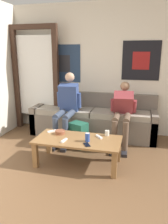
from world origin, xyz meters
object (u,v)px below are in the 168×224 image
object	(u,v)px
game_controller_near_right	(99,137)
person_seated_adult	(67,105)
game_controller_far_center	(52,131)
drink_can_blue	(87,137)
coffee_table	(78,143)
ceramic_bowl	(60,132)
game_controller_near_left	(64,140)
pillar_candle	(107,133)
couch	(93,120)
backpack	(78,136)
cell_phone	(87,145)
person_seated_teen	(123,111)

from	to	relation	value
game_controller_near_right	person_seated_adult	bearing A→B (deg)	135.43
game_controller_far_center	drink_can_blue	bearing A→B (deg)	-19.79
coffee_table	drink_can_blue	xyz separation A→B (m)	(0.16, -0.05, 0.13)
game_controller_near_right	game_controller_far_center	xyz separation A→B (m)	(-0.77, 0.05, 0.00)
ceramic_bowl	game_controller_far_center	world-z (taller)	ceramic_bowl
coffee_table	game_controller_near_left	distance (m)	0.22
person_seated_adult	pillar_candle	size ratio (longest dim) A/B	13.68
couch	ceramic_bowl	size ratio (longest dim) A/B	15.76
couch	game_controller_near_left	xyz separation A→B (m)	(-0.12, -1.36, 0.11)
game_controller_near_left	couch	bearing A→B (deg)	84.79
coffee_table	game_controller_near_right	xyz separation A→B (m)	(0.29, 0.13, 0.08)
pillar_candle	drink_can_blue	xyz separation A→B (m)	(-0.24, -0.29, 0.02)
backpack	ceramic_bowl	world-z (taller)	ceramic_bowl
game_controller_near_right	cell_phone	world-z (taller)	game_controller_near_right
couch	game_controller_near_left	bearing A→B (deg)	-95.21
pillar_candle	drink_can_blue	size ratio (longest dim) A/B	0.74
couch	coffee_table	distance (m)	1.23
coffee_table	backpack	xyz separation A→B (m)	(-0.16, 0.58, -0.12)
game_controller_far_center	cell_phone	size ratio (longest dim) A/B	0.85
drink_can_blue	game_controller_far_center	distance (m)	0.68
game_controller_near_left	game_controller_far_center	distance (m)	0.44
game_controller_near_left	game_controller_near_right	size ratio (longest dim) A/B	1.13
couch	ceramic_bowl	world-z (taller)	couch
person_seated_adult	ceramic_bowl	bearing A→B (deg)	-79.78
backpack	ceramic_bowl	xyz separation A→B (m)	(-0.16, -0.45, 0.22)
person_seated_adult	pillar_candle	world-z (taller)	person_seated_adult
backpack	cell_phone	size ratio (longest dim) A/B	2.96
game_controller_far_center	person_seated_adult	bearing A→B (deg)	87.90
game_controller_near_right	cell_phone	xyz separation A→B (m)	(-0.11, -0.31, -0.01)
person_seated_teen	drink_can_blue	distance (m)	1.06
coffee_table	game_controller_near_right	distance (m)	0.33
person_seated_teen	backpack	world-z (taller)	person_seated_teen
game_controller_far_center	couch	bearing A→B (deg)	67.48
drink_can_blue	cell_phone	bearing A→B (deg)	-80.33
cell_phone	game_controller_far_center	bearing A→B (deg)	151.69
game_controller_near_right	ceramic_bowl	bearing A→B (deg)	-179.95
couch	person_seated_teen	bearing A→B (deg)	-27.49
pillar_candle	cell_phone	bearing A→B (deg)	-117.06
person_seated_adult	game_controller_near_right	distance (m)	1.08
ceramic_bowl	cell_phone	bearing A→B (deg)	-31.60
coffee_table	game_controller_near_left	size ratio (longest dim) A/B	8.43
couch	person_seated_teen	distance (m)	0.74
couch	coffee_table	world-z (taller)	couch
couch	cell_phone	xyz separation A→B (m)	(0.22, -1.41, 0.10)
ceramic_bowl	cell_phone	xyz separation A→B (m)	(0.50, -0.31, -0.03)
coffee_table	game_controller_far_center	size ratio (longest dim) A/B	9.71
person_seated_teen	backpack	size ratio (longest dim) A/B	2.47
drink_can_blue	coffee_table	bearing A→B (deg)	161.09
couch	game_controller_near_right	bearing A→B (deg)	-73.23
couch	game_controller_near_left	world-z (taller)	couch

